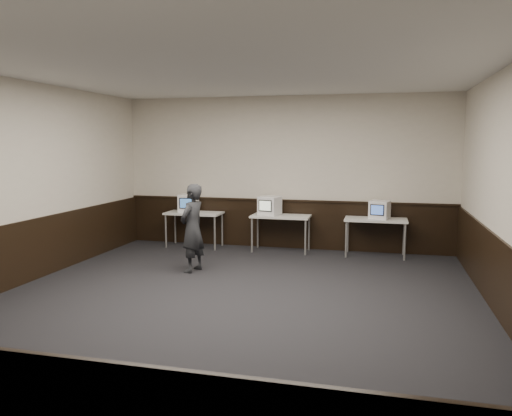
{
  "coord_description": "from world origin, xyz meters",
  "views": [
    {
      "loc": [
        1.97,
        -6.35,
        2.2
      ],
      "look_at": [
        -0.02,
        1.6,
        1.15
      ],
      "focal_mm": 35.0,
      "sensor_mm": 36.0,
      "label": 1
    }
  ],
  "objects": [
    {
      "name": "desk_center",
      "position": [
        0.0,
        3.6,
        0.68
      ],
      "size": [
        1.2,
        0.6,
        0.75
      ],
      "color": "silver",
      "rests_on": "ground"
    },
    {
      "name": "wainscot_right",
      "position": [
        3.48,
        0.0,
        0.5
      ],
      "size": [
        0.04,
        7.98,
        1.0
      ],
      "primitive_type": "cube",
      "color": "black",
      "rests_on": "right_wall"
    },
    {
      "name": "wainscot_rail",
      "position": [
        0.0,
        3.96,
        1.02
      ],
      "size": [
        6.98,
        0.06,
        0.04
      ],
      "primitive_type": "cube",
      "color": "black",
      "rests_on": "wainscot_back"
    },
    {
      "name": "wainscot_left",
      "position": [
        -3.48,
        0.0,
        0.5
      ],
      "size": [
        0.04,
        7.98,
        1.0
      ],
      "primitive_type": "cube",
      "color": "black",
      "rests_on": "left_wall"
    },
    {
      "name": "wainscot_back",
      "position": [
        0.0,
        3.98,
        0.5
      ],
      "size": [
        6.98,
        0.04,
        1.0
      ],
      "primitive_type": "cube",
      "color": "black",
      "rests_on": "back_wall"
    },
    {
      "name": "back_wall",
      "position": [
        0.0,
        4.0,
        1.6
      ],
      "size": [
        7.0,
        0.0,
        7.0
      ],
      "primitive_type": "plane",
      "rotation": [
        1.57,
        0.0,
        0.0
      ],
      "color": "beige",
      "rests_on": "ground"
    },
    {
      "name": "desk_right",
      "position": [
        1.9,
        3.6,
        0.68
      ],
      "size": [
        1.2,
        0.6,
        0.75
      ],
      "color": "silver",
      "rests_on": "ground"
    },
    {
      "name": "emac_left",
      "position": [
        -2.03,
        3.62,
        0.94
      ],
      "size": [
        0.43,
        0.45,
        0.38
      ],
      "rotation": [
        0.0,
        0.0,
        0.12
      ],
      "color": "white",
      "rests_on": "desk_left"
    },
    {
      "name": "desk_left",
      "position": [
        -1.9,
        3.6,
        0.68
      ],
      "size": [
        1.2,
        0.6,
        0.75
      ],
      "color": "silver",
      "rests_on": "ground"
    },
    {
      "name": "front_wall",
      "position": [
        0.0,
        -4.0,
        1.6
      ],
      "size": [
        7.0,
        0.0,
        7.0
      ],
      "primitive_type": "plane",
      "rotation": [
        -1.57,
        0.0,
        0.0
      ],
      "color": "beige",
      "rests_on": "ground"
    },
    {
      "name": "left_wall",
      "position": [
        -3.5,
        0.0,
        1.6
      ],
      "size": [
        0.0,
        8.0,
        8.0
      ],
      "primitive_type": "plane",
      "rotation": [
        1.57,
        0.0,
        1.57
      ],
      "color": "beige",
      "rests_on": "ground"
    },
    {
      "name": "person",
      "position": [
        -1.16,
        1.61,
        0.76
      ],
      "size": [
        0.49,
        0.63,
        1.53
      ],
      "primitive_type": "imported",
      "rotation": [
        0.0,
        0.0,
        -1.82
      ],
      "color": "#222327",
      "rests_on": "ground"
    },
    {
      "name": "ceiling",
      "position": [
        0.0,
        0.0,
        3.2
      ],
      "size": [
        8.0,
        8.0,
        0.0
      ],
      "primitive_type": "plane",
      "rotation": [
        3.14,
        0.0,
        0.0
      ],
      "color": "white",
      "rests_on": "back_wall"
    },
    {
      "name": "emac_center",
      "position": [
        -0.24,
        3.6,
        0.94
      ],
      "size": [
        0.47,
        0.49,
        0.39
      ],
      "rotation": [
        0.0,
        0.0,
        -0.24
      ],
      "color": "white",
      "rests_on": "desk_center"
    },
    {
      "name": "floor",
      "position": [
        0.0,
        0.0,
        0.0
      ],
      "size": [
        8.0,
        8.0,
        0.0
      ],
      "primitive_type": "plane",
      "color": "black",
      "rests_on": "ground"
    },
    {
      "name": "emac_right",
      "position": [
        1.97,
        3.6,
        0.93
      ],
      "size": [
        0.44,
        0.45,
        0.36
      ],
      "rotation": [
        0.0,
        0.0,
        -0.25
      ],
      "color": "white",
      "rests_on": "desk_right"
    }
  ]
}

